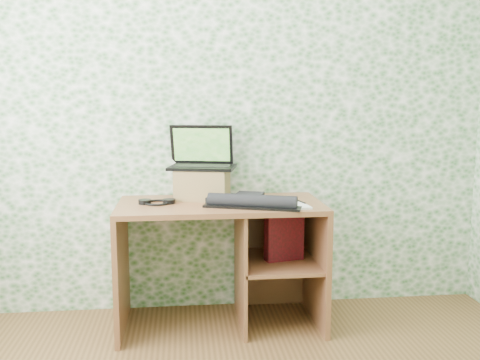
{
  "coord_description": "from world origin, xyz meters",
  "views": [
    {
      "loc": [
        -0.22,
        -1.64,
        1.36
      ],
      "look_at": [
        0.11,
        1.39,
        0.89
      ],
      "focal_mm": 40.0,
      "sensor_mm": 36.0,
      "label": 1
    }
  ],
  "objects": [
    {
      "name": "riser",
      "position": [
        -0.1,
        1.58,
        0.84
      ],
      "size": [
        0.36,
        0.32,
        0.18
      ],
      "primitive_type": "cube",
      "rotation": [
        0.0,
        0.0,
        -0.23
      ],
      "color": "olive",
      "rests_on": "desk"
    },
    {
      "name": "pen",
      "position": [
        0.46,
        1.36,
        0.77
      ],
      "size": [
        0.04,
        0.13,
        0.01
      ],
      "primitive_type": "cylinder",
      "rotation": [
        1.57,
        0.0,
        0.25
      ],
      "color": "black",
      "rests_on": "notepad"
    },
    {
      "name": "red_box",
      "position": [
        0.38,
        1.44,
        0.53
      ],
      "size": [
        0.24,
        0.13,
        0.28
      ],
      "primitive_type": "cube",
      "rotation": [
        0.0,
        0.0,
        0.23
      ],
      "color": "maroon",
      "rests_on": "desk"
    },
    {
      "name": "headphones",
      "position": [
        -0.37,
        1.45,
        0.76
      ],
      "size": [
        0.21,
        0.15,
        0.03
      ],
      "rotation": [
        0.0,
        0.0,
        -0.01
      ],
      "color": "black",
      "rests_on": "desk"
    },
    {
      "name": "notepad",
      "position": [
        0.38,
        1.31,
        0.76
      ],
      "size": [
        0.22,
        0.29,
        0.01
      ],
      "primitive_type": "cube",
      "rotation": [
        0.0,
        0.0,
        0.15
      ],
      "color": "white",
      "rests_on": "desk"
    },
    {
      "name": "laptop",
      "position": [
        -0.1,
        1.63,
        1.0
      ],
      "size": [
        0.44,
        0.36,
        0.26
      ],
      "rotation": [
        0.0,
        0.0,
        -0.23
      ],
      "color": "black",
      "rests_on": "riser"
    },
    {
      "name": "mouse",
      "position": [
        0.39,
        1.3,
        0.78
      ],
      "size": [
        0.07,
        0.1,
        0.03
      ],
      "primitive_type": "ellipsoid",
      "rotation": [
        0.0,
        0.0,
        -0.07
      ],
      "color": "#B7B7BA",
      "rests_on": "notepad"
    },
    {
      "name": "wall_back",
      "position": [
        0.0,
        1.75,
        1.3
      ],
      "size": [
        3.5,
        0.0,
        3.5
      ],
      "primitive_type": "plane",
      "rotation": [
        1.57,
        0.0,
        0.0
      ],
      "color": "white",
      "rests_on": "ground"
    },
    {
      "name": "desk",
      "position": [
        0.08,
        1.47,
        0.48
      ],
      "size": [
        1.2,
        0.6,
        0.75
      ],
      "color": "brown",
      "rests_on": "floor"
    },
    {
      "name": "keyboard",
      "position": [
        0.17,
        1.34,
        0.78
      ],
      "size": [
        0.55,
        0.44,
        0.08
      ],
      "rotation": [
        0.0,
        0.0,
        -0.34
      ],
      "color": "black",
      "rests_on": "desk"
    }
  ]
}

